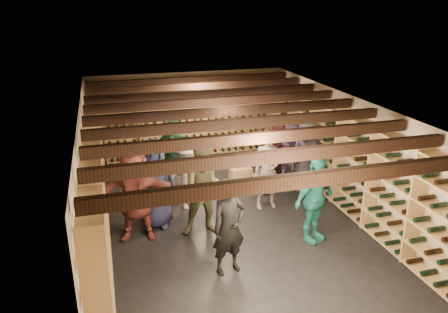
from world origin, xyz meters
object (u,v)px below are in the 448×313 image
Objects in this scene: crate_stack_left at (190,183)px; person_12 at (306,155)px; person_7 at (268,170)px; person_9 at (188,175)px; person_1 at (229,227)px; person_4 at (314,200)px; person_6 at (154,184)px; person_10 at (174,157)px; person_8 at (279,155)px; crate_stack_right at (241,177)px; person_11 at (292,152)px; person_5 at (135,194)px; person_2 at (205,190)px; crate_loose at (258,178)px.

crate_stack_left is 2.80m from person_12.
person_9 is (-1.65, 0.42, -0.09)m from person_7.
person_4 is at bearing 2.56° from person_1.
person_10 is (0.60, 1.32, 0.03)m from person_6.
person_7 is at bearing -38.10° from crate_stack_left.
person_10 reaches higher than person_7.
person_8 is (0.24, 2.26, 0.06)m from person_4.
crate_stack_right is at bearing 16.32° from person_9.
person_7 is (2.44, 0.17, -0.04)m from person_6.
person_5 is at bearing -155.13° from person_11.
crate_stack_right is at bearing 23.29° from person_10.
person_2 is at bearing -155.32° from person_7.
person_6 is (-0.89, 0.57, -0.00)m from person_2.
person_5 is at bearing -97.52° from person_10.
crate_loose is 0.29× the size of person_7.
person_12 is (0.65, -0.10, -0.04)m from person_8.
crate_loose is 3.00m from person_4.
person_8 is 0.66m from person_12.
person_12 is at bearing 26.09° from person_7.
person_4 is at bearing -104.35° from person_11.
person_4 is 1.07× the size of person_11.
person_6 is at bearing -149.13° from crate_stack_right.
person_11 is at bearing 20.21° from person_8.
crate_loose is 1.08m from person_11.
person_2 is at bearing -164.48° from person_8.
person_8 is (2.03, -0.44, 0.65)m from crate_stack_left.
person_11 is (0.77, 2.70, -0.06)m from person_4.
person_1 is 0.90× the size of person_5.
person_8 reaches higher than person_11.
person_2 reaches higher than person_11.
person_2 is 1.91m from person_10.
crate_stack_right is at bearing 77.45° from person_4.
person_10 reaches higher than person_12.
person_6 is at bearing -91.26° from person_10.
person_2 is 1.31m from person_5.
person_6 is at bearing -176.92° from person_7.
person_1 is at bearing -60.28° from person_10.
person_9 is (-1.42, -0.73, 0.52)m from crate_stack_right.
person_5 is at bearing 138.22° from person_4.
person_11 is at bearing 33.23° from person_6.
person_12 is at bearing 24.84° from person_6.
person_8 is 2.23m from person_9.
person_5 is (-3.14, -1.89, 0.83)m from crate_loose.
person_4 reaches higher than crate_stack_right.
person_1 reaches higher than person_9.
crate_loose is at bearing 49.01° from person_1.
crate_stack_right is at bearing 100.53° from person_7.
person_10 is (-1.60, -0.00, 0.68)m from crate_stack_right.
person_8 is at bearing -139.06° from person_11.
person_9 is at bearing -175.97° from person_12.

